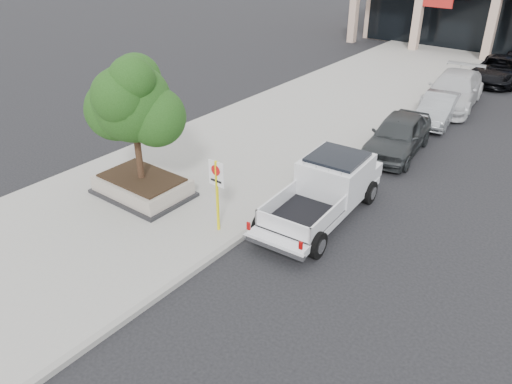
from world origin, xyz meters
TOP-DOWN VIEW (x-y plane):
  - ground at (0.00, 0.00)m, footprint 120.00×120.00m
  - sidewalk at (-5.50, 6.00)m, footprint 8.00×52.00m
  - curb at (-1.55, 6.00)m, footprint 0.20×52.00m
  - planter at (-5.80, 0.56)m, footprint 3.20×2.20m
  - planter_tree at (-5.67, 0.71)m, footprint 2.90×2.55m
  - no_parking_sign at (-2.30, 0.49)m, footprint 0.55×0.09m
  - hedge at (-1.83, 5.66)m, footprint 1.10×0.99m
  - pickup_truck at (-0.35, 3.15)m, footprint 2.49×5.88m
  - curb_car_a at (-0.51, 9.45)m, footprint 2.43×4.86m
  - curb_car_b at (-0.48, 13.94)m, footprint 1.92×4.20m
  - curb_car_c at (-0.71, 16.69)m, footprint 3.04×6.00m
  - curb_car_d at (-0.04, 22.64)m, footprint 2.63×5.34m

SIDE VIEW (x-z plane):
  - ground at x=0.00m, z-range 0.00..0.00m
  - sidewalk at x=-5.50m, z-range 0.00..0.15m
  - curb at x=-1.55m, z-range 0.00..0.15m
  - planter at x=-5.80m, z-range 0.14..0.82m
  - hedge at x=-1.83m, z-range 0.15..1.08m
  - curb_car_b at x=-0.48m, z-range 0.00..1.34m
  - curb_car_d at x=-0.04m, z-range 0.00..1.46m
  - curb_car_a at x=-0.51m, z-range 0.00..1.59m
  - curb_car_c at x=-0.71m, z-range 0.00..1.67m
  - pickup_truck at x=-0.35m, z-range 0.00..1.81m
  - no_parking_sign at x=-2.30m, z-range 0.48..2.78m
  - planter_tree at x=-5.67m, z-range 1.41..5.41m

